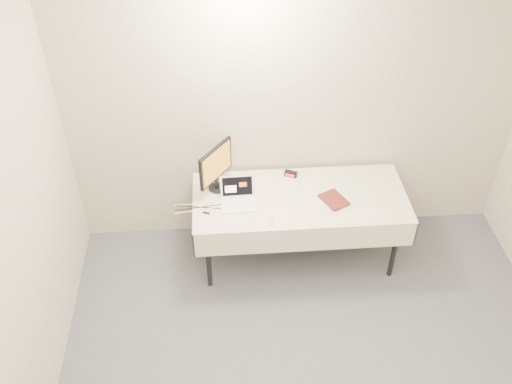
{
  "coord_description": "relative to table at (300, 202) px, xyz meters",
  "views": [
    {
      "loc": [
        -0.66,
        -1.68,
        3.94
      ],
      "look_at": [
        -0.39,
        1.99,
        0.86
      ],
      "focal_mm": 40.0,
      "sensor_mm": 36.0,
      "label": 1
    }
  ],
  "objects": [
    {
      "name": "paper_form",
      "position": [
        0.45,
        0.04,
        0.06
      ],
      "size": [
        0.17,
        0.29,
        0.0
      ],
      "primitive_type": "cube",
      "rotation": [
        0.0,
        0.0,
        0.23
      ],
      "color": "#BBEBBD",
      "rests_on": "table"
    },
    {
      "name": "clicker",
      "position": [
        -0.28,
        -0.3,
        0.07
      ],
      "size": [
        0.05,
        0.09,
        0.02
      ],
      "primitive_type": "ellipsoid",
      "rotation": [
        0.0,
        0.0,
        -0.02
      ],
      "color": "silver",
      "rests_on": "table"
    },
    {
      "name": "usb_dongle",
      "position": [
        -0.81,
        -0.15,
        0.07
      ],
      "size": [
        0.06,
        0.04,
        0.01
      ],
      "primitive_type": "cube",
      "rotation": [
        0.0,
        0.0,
        -0.39
      ],
      "color": "black",
      "rests_on": "table"
    },
    {
      "name": "back_wall",
      "position": [
        0.0,
        0.45,
        0.67
      ],
      "size": [
        4.0,
        0.1,
        2.7
      ],
      "primitive_type": "cube",
      "color": "beige",
      "rests_on": "ground"
    },
    {
      "name": "monitor",
      "position": [
        -0.72,
        0.16,
        0.32
      ],
      "size": [
        0.28,
        0.36,
        0.44
      ],
      "rotation": [
        0.0,
        0.0,
        0.92
      ],
      "color": "black",
      "rests_on": "table"
    },
    {
      "name": "laptop",
      "position": [
        -0.54,
        -0.02,
        0.11
      ],
      "size": [
        0.3,
        0.28,
        0.2
      ],
      "rotation": [
        0.0,
        0.0,
        0.02
      ],
      "color": "white",
      "rests_on": "table"
    },
    {
      "name": "alarm_clock",
      "position": [
        -0.05,
        0.3,
        0.09
      ],
      "size": [
        0.12,
        0.09,
        0.05
      ],
      "rotation": [
        0.0,
        0.0,
        -0.42
      ],
      "color": "black",
      "rests_on": "table"
    },
    {
      "name": "table",
      "position": [
        0.0,
        0.0,
        0.0
      ],
      "size": [
        1.86,
        0.81,
        0.74
      ],
      "color": "black",
      "rests_on": "ground"
    },
    {
      "name": "book",
      "position": [
        0.2,
        -0.11,
        0.18
      ],
      "size": [
        0.17,
        0.1,
        0.24
      ],
      "primitive_type": "imported",
      "rotation": [
        0.0,
        0.0,
        0.46
      ],
      "color": "maroon",
      "rests_on": "table"
    }
  ]
}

